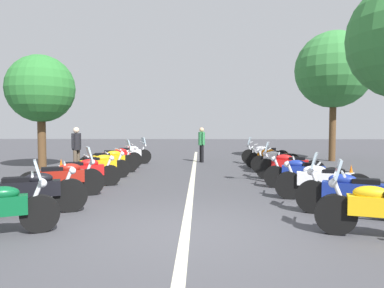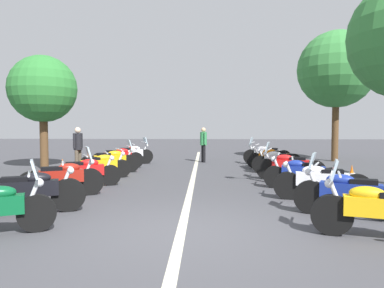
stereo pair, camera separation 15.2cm
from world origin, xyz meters
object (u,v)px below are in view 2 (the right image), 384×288
(motorcycle_right_row_1, at_px, (349,193))
(motorcycle_right_row_4, at_px, (289,166))
(traffic_cone_0, at_px, (352,176))
(motorcycle_right_row_6, at_px, (273,158))
(motorcycle_left_row_6, at_px, (118,157))
(motorcycle_right_row_2, at_px, (321,181))
(motorcycle_left_row_5, at_px, (111,160))
(motorcycle_left_row_4, at_px, (100,165))
(motorcycle_right_row_3, at_px, (302,173))
(motorcycle_right_row_7, at_px, (266,154))
(bystander_1, at_px, (203,142))
(motorcycle_left_row_7, at_px, (131,154))
(motorcycle_left_row_1, at_px, (28,191))
(motorcycle_left_row_3, at_px, (84,171))
(roadside_tree_0, at_px, (336,70))
(roadside_tree_1, at_px, (43,90))
(motorcycle_right_row_0, at_px, (377,209))
(motorcycle_left_row_2, at_px, (63,178))
(motorcycle_right_row_5, at_px, (279,161))
(traffic_cone_1, at_px, (63,168))

(motorcycle_right_row_1, height_order, motorcycle_right_row_4, motorcycle_right_row_4)
(motorcycle_right_row_4, xyz_separation_m, traffic_cone_0, (-0.91, -1.59, -0.19))
(motorcycle_right_row_6, bearing_deg, motorcycle_left_row_6, 18.63)
(motorcycle_right_row_2, bearing_deg, motorcycle_left_row_5, -24.14)
(traffic_cone_0, bearing_deg, motorcycle_left_row_4, 82.46)
(motorcycle_right_row_2, height_order, motorcycle_right_row_3, motorcycle_right_row_2)
(motorcycle_right_row_7, xyz_separation_m, bystander_1, (0.95, 2.82, 0.49))
(motorcycle_right_row_1, xyz_separation_m, motorcycle_right_row_4, (4.54, 0.05, 0.00))
(motorcycle_left_row_7, height_order, motorcycle_right_row_4, motorcycle_right_row_4)
(motorcycle_left_row_1, distance_m, motorcycle_right_row_4, 7.66)
(motorcycle_left_row_3, distance_m, motorcycle_right_row_3, 6.15)
(roadside_tree_0, distance_m, roadside_tree_1, 13.42)
(motorcycle_right_row_6, bearing_deg, roadside_tree_1, 20.34)
(motorcycle_right_row_7, bearing_deg, traffic_cone_0, 124.11)
(motorcycle_left_row_4, xyz_separation_m, traffic_cone_0, (-1.02, -7.73, -0.16))
(motorcycle_right_row_0, bearing_deg, motorcycle_left_row_4, -26.64)
(motorcycle_right_row_2, xyz_separation_m, motorcycle_right_row_4, (3.05, 0.01, 0.02))
(motorcycle_right_row_0, height_order, motorcycle_right_row_6, motorcycle_right_row_0)
(roadside_tree_0, bearing_deg, motorcycle_left_row_4, 122.13)
(motorcycle_right_row_0, height_order, motorcycle_right_row_4, motorcycle_right_row_4)
(bystander_1, bearing_deg, motorcycle_left_row_2, -131.77)
(motorcycle_left_row_6, distance_m, motorcycle_right_row_7, 6.50)
(motorcycle_right_row_2, relative_size, motorcycle_right_row_3, 1.03)
(motorcycle_left_row_3, xyz_separation_m, motorcycle_right_row_4, (1.37, -6.16, 0.03))
(motorcycle_right_row_7, bearing_deg, motorcycle_right_row_0, 108.07)
(motorcycle_left_row_3, bearing_deg, motorcycle_right_row_0, -57.44)
(motorcycle_left_row_4, height_order, motorcycle_right_row_4, motorcycle_right_row_4)
(motorcycle_left_row_2, relative_size, motorcycle_right_row_5, 0.97)
(motorcycle_left_row_5, relative_size, motorcycle_right_row_5, 1.06)
(motorcycle_left_row_2, height_order, roadside_tree_0, roadside_tree_0)
(traffic_cone_1, bearing_deg, traffic_cone_0, -99.98)
(motorcycle_left_row_1, xyz_separation_m, motorcycle_left_row_5, (6.08, -0.01, 0.01))
(motorcycle_left_row_5, relative_size, traffic_cone_0, 3.35)
(motorcycle_left_row_5, bearing_deg, bystander_1, 26.73)
(motorcycle_left_row_7, bearing_deg, motorcycle_right_row_4, -64.74)
(motorcycle_left_row_3, distance_m, motorcycle_left_row_7, 5.88)
(motorcycle_right_row_1, bearing_deg, motorcycle_right_row_2, -65.15)
(motorcycle_right_row_3, bearing_deg, motorcycle_left_row_6, -22.33)
(motorcycle_left_row_2, distance_m, motorcycle_right_row_2, 6.18)
(traffic_cone_0, distance_m, traffic_cone_1, 9.35)
(motorcycle_right_row_5, height_order, motorcycle_right_row_7, motorcycle_right_row_7)
(motorcycle_right_row_4, xyz_separation_m, roadside_tree_0, (6.29, -3.69, 3.98))
(traffic_cone_1, bearing_deg, roadside_tree_0, -63.74)
(motorcycle_left_row_3, xyz_separation_m, motorcycle_right_row_7, (5.96, -6.22, 0.03))
(motorcycle_right_row_1, distance_m, traffic_cone_0, 3.94)
(motorcycle_left_row_2, distance_m, motorcycle_right_row_7, 9.70)
(motorcycle_right_row_2, bearing_deg, motorcycle_left_row_3, -2.66)
(motorcycle_left_row_5, distance_m, roadside_tree_1, 4.27)
(bystander_1, bearing_deg, motorcycle_right_row_3, -88.42)
(motorcycle_left_row_2, xyz_separation_m, motorcycle_right_row_7, (7.43, -6.24, -0.00))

